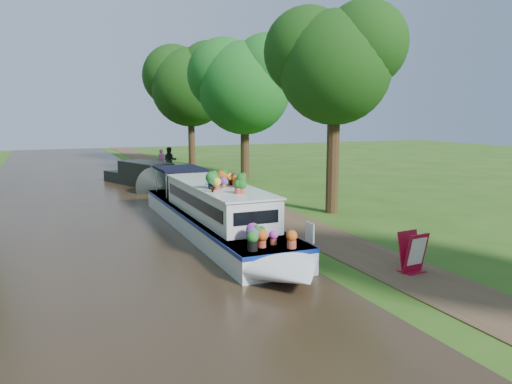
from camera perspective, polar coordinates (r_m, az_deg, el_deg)
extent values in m
plane|color=#2A5114|center=(17.93, 3.29, -5.02)|extent=(100.00, 100.00, 0.00)
cube|color=black|center=(16.25, -16.15, -6.81)|extent=(10.00, 100.00, 0.02)
cube|color=#4C3823|center=(18.48, 6.64, -4.60)|extent=(2.20, 100.00, 0.03)
cube|color=silver|center=(18.50, -5.24, -3.35)|extent=(2.20, 12.00, 0.75)
cube|color=navy|center=(18.43, -5.26, -2.40)|extent=(2.24, 12.04, 0.12)
cube|color=silver|center=(17.58, -4.48, -1.00)|extent=(1.80, 7.00, 1.05)
cube|color=silver|center=(17.49, -4.50, 0.79)|extent=(1.90, 7.10, 0.06)
cube|color=black|center=(17.87, -1.72, -0.57)|extent=(0.03, 6.40, 0.38)
cube|color=black|center=(17.30, -7.34, -0.96)|extent=(0.03, 6.40, 0.38)
cube|color=black|center=(22.34, -8.71, 2.67)|extent=(1.90, 2.40, 0.10)
cube|color=white|center=(13.95, 6.17, -4.60)|extent=(0.04, 0.45, 0.55)
imported|color=#16551B|center=(15.75, -5.01, 0.64)|extent=(0.22, 0.20, 0.35)
imported|color=#16551B|center=(17.17, -2.69, 1.50)|extent=(0.34, 0.34, 0.44)
cylinder|color=#332111|center=(21.98, 8.76, 3.50)|extent=(0.56, 0.56, 4.55)
sphere|color=#11360D|center=(21.96, 9.01, 13.82)|extent=(4.80, 4.80, 4.80)
sphere|color=#11360D|center=(22.00, 12.32, 16.24)|extent=(3.60, 3.60, 3.60)
sphere|color=#11360D|center=(22.33, 5.97, 15.66)|extent=(3.84, 3.84, 3.84)
cylinder|color=#332111|center=(33.03, -1.28, 4.79)|extent=(0.56, 0.56, 3.85)
sphere|color=#16551B|center=(32.98, -1.30, 11.78)|extent=(6.00, 6.00, 6.00)
sphere|color=#16551B|center=(32.71, 1.30, 13.91)|extent=(4.50, 4.50, 4.50)
sphere|color=#16551B|center=(33.65, -3.70, 13.24)|extent=(4.80, 4.80, 4.80)
cylinder|color=#332111|center=(43.26, -7.37, 5.94)|extent=(0.56, 0.56, 4.20)
sphere|color=#11360D|center=(43.26, -7.49, 11.78)|extent=(6.60, 6.60, 6.60)
sphere|color=#11360D|center=(42.78, -5.41, 13.62)|extent=(4.95, 4.95, 4.95)
sphere|color=#11360D|center=(44.14, -9.42, 12.97)|extent=(5.28, 5.28, 5.28)
cube|color=black|center=(31.41, -12.66, 1.47)|extent=(4.18, 6.91, 0.66)
cube|color=black|center=(30.79, -12.52, 2.66)|extent=(2.84, 4.17, 0.77)
cube|color=#A00B26|center=(14.52, 17.35, -8.61)|extent=(0.66, 0.56, 0.03)
cube|color=#A00B26|center=(14.28, 17.80, -6.67)|extent=(0.72, 0.34, 1.10)
cube|color=#A00B26|center=(14.47, 17.11, -6.43)|extent=(0.72, 0.34, 1.10)
cube|color=white|center=(14.23, 17.93, -6.50)|extent=(0.55, 0.24, 0.77)
imported|color=#DA5A7D|center=(38.68, -10.73, 3.63)|extent=(0.63, 0.45, 1.62)
imported|color=black|center=(36.57, -9.81, 3.58)|extent=(1.06, 0.90, 1.90)
imported|color=#1E6425|center=(20.36, -2.02, -2.70)|extent=(0.39, 0.34, 0.43)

